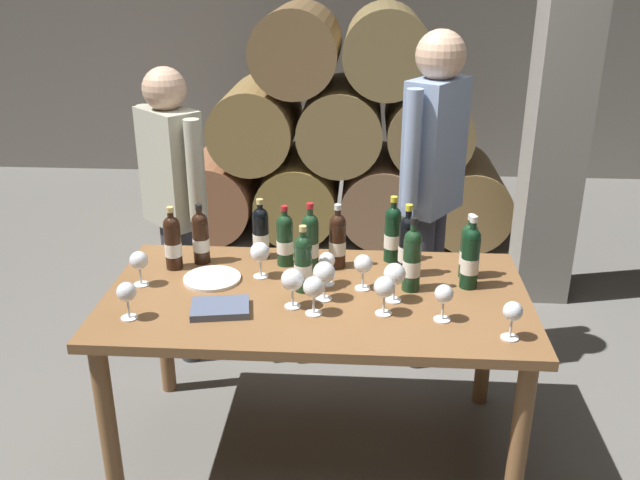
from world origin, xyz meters
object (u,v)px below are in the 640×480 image
wine_bottle_5 (303,263)px  dining_table (317,313)px  wine_glass_10 (513,313)px  taster_seated_left (173,193)px  wine_bottle_4 (337,240)px  wine_bottle_10 (407,245)px  wine_glass_5 (384,288)px  wine_bottle_7 (285,239)px  sommelier_presenting (433,173)px  wine_glass_3 (139,262)px  wine_bottle_1 (261,232)px  wine_bottle_3 (412,259)px  wine_bottle_8 (201,237)px  wine_glass_9 (127,293)px  wine_bottle_11 (173,242)px  wine_glass_1 (444,295)px  wine_glass_8 (327,262)px  wine_bottle_6 (310,241)px  wine_bottle_9 (393,233)px  wine_glass_11 (292,281)px  wine_bottle_0 (469,250)px  tasting_notebook (220,308)px  wine_glass_7 (395,275)px  wine_glass_4 (313,288)px  serving_plate (212,279)px  wine_glass_0 (363,265)px  wine_bottle_2 (470,257)px  wine_glass_2 (260,253)px

wine_bottle_5 → dining_table: bearing=-26.4°
wine_glass_10 → taster_seated_left: 1.80m
wine_bottle_4 → wine_bottle_10: 0.30m
wine_glass_5 → wine_bottle_10: bearing=74.0°
wine_bottle_7 → sommelier_presenting: (0.67, 0.48, 0.16)m
wine_glass_3 → taster_seated_left: bearing=92.9°
wine_bottle_1 → wine_bottle_3: (0.65, -0.28, 0.01)m
wine_bottle_8 → wine_glass_9: bearing=-107.1°
wine_glass_3 → wine_bottle_10: bearing=8.8°
wine_bottle_11 → wine_glass_1: size_ratio=1.94×
dining_table → wine_glass_8: bearing=67.5°
wine_bottle_6 → wine_bottle_9: size_ratio=1.01×
wine_bottle_7 → wine_glass_11: size_ratio=1.69×
wine_bottle_11 → wine_glass_9: size_ratio=1.89×
wine_bottle_4 → wine_bottle_11: (-0.70, -0.06, -0.00)m
wine_glass_5 → wine_glass_9: bearing=-174.2°
wine_bottle_7 → wine_bottle_10: size_ratio=0.86×
wine_bottle_0 → wine_bottle_9: 0.35m
wine_bottle_11 → tasting_notebook: size_ratio=1.28×
wine_bottle_6 → wine_glass_7: 0.44m
wine_glass_4 → wine_glass_11: (-0.08, 0.05, 0.00)m
serving_plate → wine_glass_3: bearing=-167.2°
wine_glass_0 → wine_glass_5: bearing=-68.6°
wine_glass_5 → tasting_notebook: wine_glass_5 is taller
wine_bottle_10 → wine_glass_7: (-0.06, -0.24, -0.02)m
wine_bottle_9 → wine_glass_5: wine_bottle_9 is taller
tasting_notebook → serving_plate: 0.28m
wine_bottle_2 → wine_bottle_3: wine_bottle_3 is taller
wine_bottle_5 → wine_glass_11: (-0.03, -0.15, -0.01)m
wine_bottle_10 → wine_glass_4: bearing=-134.8°
wine_bottle_11 → tasting_notebook: (0.28, -0.38, -0.11)m
wine_bottle_3 → wine_glass_0: 0.20m
wine_bottle_9 → wine_glass_4: (-0.31, -0.52, -0.02)m
wine_bottle_10 → sommelier_presenting: bearing=75.3°
serving_plate → taster_seated_left: 0.72m
wine_bottle_9 → wine_glass_5: (-0.04, -0.50, -0.02)m
wine_bottle_0 → wine_glass_9: size_ratio=1.89×
wine_bottle_0 → wine_bottle_5: (-0.68, -0.17, 0.00)m
wine_bottle_3 → serving_plate: (-0.82, 0.03, -0.13)m
wine_bottle_5 → wine_glass_5: 0.37m
wine_glass_2 → wine_bottle_6: bearing=23.7°
wine_bottle_9 → wine_glass_2: bearing=-159.6°
wine_glass_2 → wine_glass_5: (0.51, -0.29, -0.00)m
wine_bottle_11 → wine_glass_7: bearing=-14.8°
wine_bottle_0 → wine_glass_10: size_ratio=1.93×
wine_bottle_5 → wine_bottle_10: 0.46m
wine_glass_1 → wine_bottle_6: bearing=141.8°
wine_bottle_10 → wine_glass_4: wine_bottle_10 is taller
tasting_notebook → wine_glass_10: bearing=-16.4°
wine_bottle_2 → wine_bottle_7: size_ratio=1.14×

